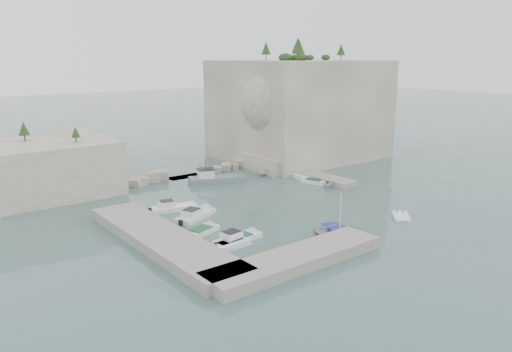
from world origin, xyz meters
TOP-DOWN VIEW (x-y plane):
  - ground at (0.00, 0.00)m, footprint 400.00×400.00m
  - cliff_east at (23.00, 23.00)m, footprint 26.00×22.00m
  - cliff_terrace at (13.00, 18.00)m, footprint 8.00×10.00m
  - outcrop_west at (-20.00, 25.00)m, footprint 16.00×14.00m
  - quay_west at (-17.00, -1.00)m, footprint 5.00×24.00m
  - quay_south at (-10.00, -12.50)m, footprint 18.00×4.00m
  - ledge_east at (13.50, 10.00)m, footprint 3.00×16.00m
  - breakwater at (-1.00, 22.00)m, footprint 28.00×3.00m
  - motorboat_a at (-10.69, 8.16)m, footprint 6.21×3.14m
  - motorboat_b at (-10.16, 4.06)m, footprint 6.38×4.38m
  - motorboat_c at (-12.41, -0.71)m, footprint 5.01×3.24m
  - motorboat_d at (-10.71, -4.82)m, footprint 5.98×2.38m
  - motorboat_e at (-12.05, -5.58)m, footprint 4.14×1.85m
  - rowboat at (-1.24, -9.59)m, footprint 6.19×5.24m
  - inflatable_dinghy at (8.16, -10.27)m, footprint 3.53×3.51m
  - tender_east_a at (11.70, 4.43)m, footprint 3.72×3.49m
  - tender_east_b at (11.35, 6.90)m, footprint 2.49×4.25m
  - tender_east_c at (11.84, 9.85)m, footprint 2.29×4.70m
  - tender_east_d at (8.96, 15.39)m, footprint 4.00×1.87m
  - work_boat at (0.76, 16.21)m, footprint 9.08×5.61m
  - rowboat_mast at (-1.24, -9.59)m, footprint 0.10×0.10m
  - vegetation at (17.83, 24.40)m, footprint 53.48×13.88m

SIDE VIEW (x-z plane):
  - ground at x=0.00m, z-range 0.00..0.00m
  - motorboat_a at x=-10.69m, z-range -0.70..0.70m
  - motorboat_b at x=-10.16m, z-range -0.70..0.70m
  - motorboat_c at x=-12.41m, z-range -0.35..0.35m
  - motorboat_d at x=-10.71m, z-range -0.70..0.70m
  - motorboat_e at x=-12.05m, z-range -0.35..0.35m
  - rowboat at x=-1.24m, z-range -0.55..0.55m
  - inflatable_dinghy at x=8.16m, z-range -0.22..0.22m
  - tender_east_a at x=11.70m, z-range -0.78..0.78m
  - tender_east_b at x=11.35m, z-range -0.35..0.35m
  - tender_east_c at x=11.84m, z-range -0.35..0.35m
  - tender_east_d at x=8.96m, z-range -0.75..0.75m
  - work_boat at x=0.76m, z-range -1.10..1.10m
  - ledge_east at x=13.50m, z-range 0.00..0.80m
  - quay_west at x=-17.00m, z-range 0.00..1.10m
  - quay_south at x=-10.00m, z-range 0.00..1.10m
  - breakwater at x=-1.00m, z-range 0.00..1.40m
  - cliff_terrace at x=13.00m, z-range 0.00..2.50m
  - rowboat_mast at x=-1.24m, z-range 0.55..4.75m
  - outcrop_west at x=-20.00m, z-range 0.00..7.00m
  - cliff_east at x=23.00m, z-range 0.00..17.00m
  - vegetation at x=17.83m, z-range 11.23..24.63m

